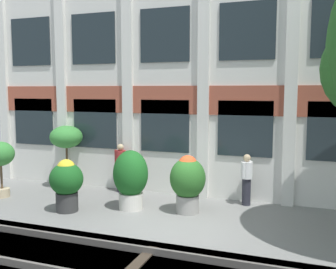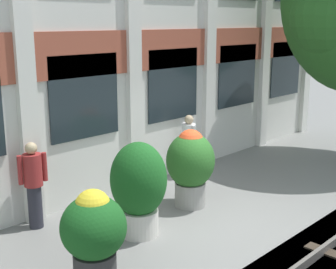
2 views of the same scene
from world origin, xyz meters
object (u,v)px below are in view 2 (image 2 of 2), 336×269
object	(u,v)px
potted_plant_stone_basin	(139,185)
potted_plant_glazed_jar	(190,163)
potted_plant_fluted_column	(94,233)
resident_watching_tracks	(34,183)
resident_by_doorway	(189,144)

from	to	relation	value
potted_plant_stone_basin	potted_plant_glazed_jar	xyz separation A→B (m)	(1.64, 0.23, -0.00)
potted_plant_fluted_column	resident_watching_tracks	xyz separation A→B (m)	(0.47, 2.42, 0.03)
potted_plant_glazed_jar	resident_watching_tracks	distance (m)	3.09
potted_plant_stone_basin	potted_plant_fluted_column	distance (m)	1.80
potted_plant_stone_basin	resident_by_doorway	world-z (taller)	potted_plant_stone_basin
potted_plant_stone_basin	potted_plant_fluted_column	bearing A→B (deg)	-152.95
potted_plant_fluted_column	resident_by_doorway	size ratio (longest dim) A/B	0.97
potted_plant_fluted_column	potted_plant_glazed_jar	xyz separation A→B (m)	(3.24, 1.05, 0.08)
potted_plant_glazed_jar	potted_plant_fluted_column	bearing A→B (deg)	-162.05
potted_plant_fluted_column	potted_plant_glazed_jar	bearing A→B (deg)	17.95
potted_plant_stone_basin	potted_plant_glazed_jar	world-z (taller)	potted_plant_stone_basin
potted_plant_fluted_column	resident_by_doorway	bearing A→B (deg)	26.83
potted_plant_glazed_jar	resident_watching_tracks	bearing A→B (deg)	153.79
potted_plant_stone_basin	potted_plant_glazed_jar	size ratio (longest dim) A/B	1.05
potted_plant_fluted_column	resident_by_doorway	distance (m)	5.23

